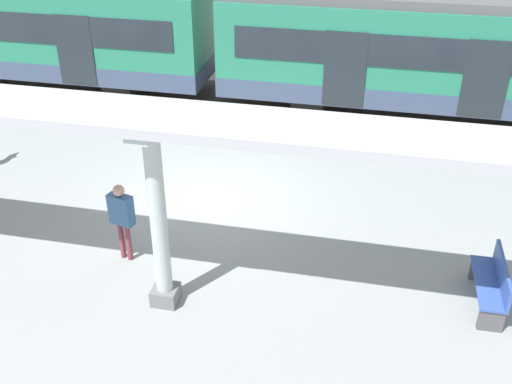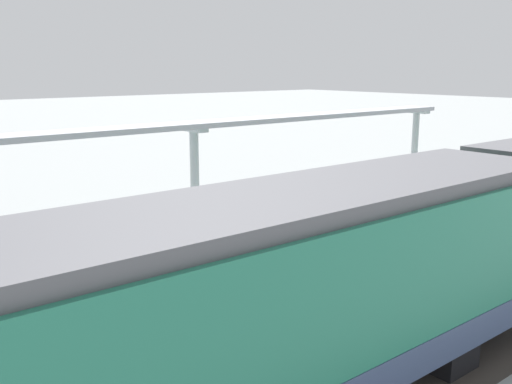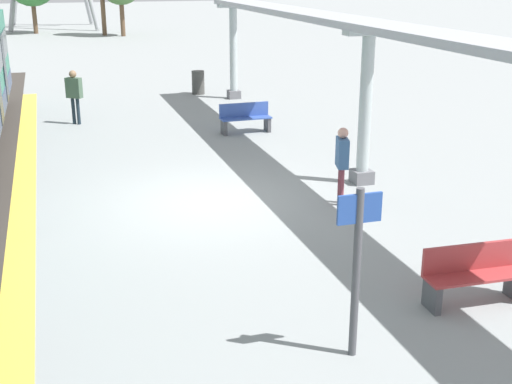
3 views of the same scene
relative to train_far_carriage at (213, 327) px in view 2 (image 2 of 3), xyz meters
name	(u,v)px [view 2 (image 2 of 3)]	position (x,y,z in m)	size (l,w,h in m)	color
ground_plane	(274,260)	(5.59, -5.99, -1.83)	(176.00, 176.00, 0.00)	gray
tactile_edge_strip	(383,302)	(1.84, -5.99, -1.83)	(0.50, 28.37, 0.01)	gold
trackbed	(456,329)	(-0.01, -5.99, -1.83)	(3.20, 40.37, 0.01)	#38332D
train_far_carriage	(213,327)	(0.00, 0.00, 0.00)	(2.65, 14.07, 3.48)	#24755B
canopy_pillar_nearest	(415,149)	(9.13, -17.17, -0.11)	(1.10, 0.44, 3.39)	slate
canopy_pillar_second	(195,181)	(9.13, -5.78, -0.11)	(1.10, 0.44, 3.39)	slate
canopy_beam	(202,124)	(9.13, -6.08, 1.64)	(1.20, 22.99, 0.16)	#A8AAB2
bench_near_end	(34,266)	(8.00, -0.31, -1.39)	(1.51, 0.47, 0.86)	#3451A0
bench_mid_platform	(340,201)	(8.15, -11.41, -1.39)	(1.52, 0.51, 0.86)	#A13233
platform_info_sign	(405,183)	(5.91, -12.17, -0.51)	(0.56, 0.10, 2.20)	#4C4C51
passenger_by_the_benches	(245,204)	(8.09, -6.94, -0.83)	(0.32, 0.50, 1.60)	brown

